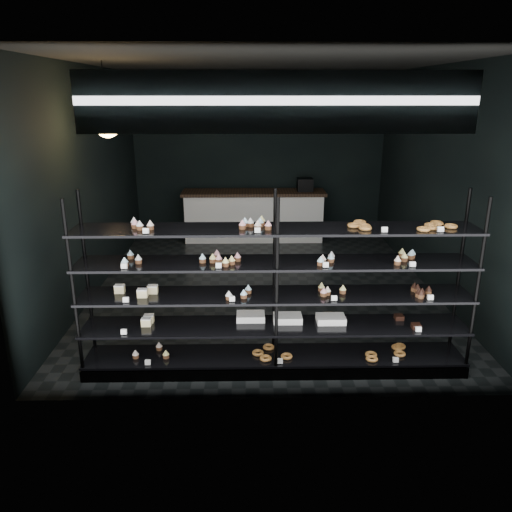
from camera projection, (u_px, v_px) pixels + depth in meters
name	position (u px, v px, depth m)	size (l,w,h in m)	color
room	(264.00, 181.00, 7.20)	(5.01, 6.01, 3.20)	black
display_shelf	(273.00, 315.00, 5.17)	(4.00, 0.50, 1.91)	black
signage	(278.00, 102.00, 4.06)	(3.30, 0.05, 0.50)	#0D0B39
pendant_lamp	(107.00, 125.00, 6.02)	(0.31, 0.31, 0.88)	black
service_counter	(254.00, 215.00, 9.91)	(2.80, 0.65, 1.23)	silver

